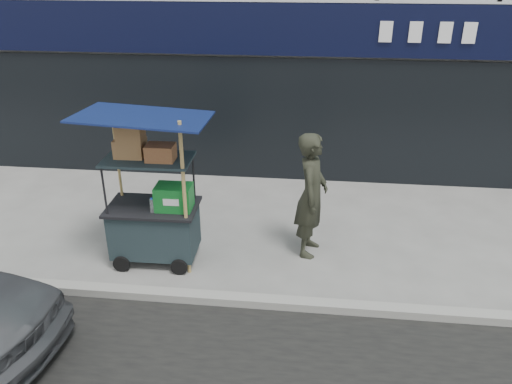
# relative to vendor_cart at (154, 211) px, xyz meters

# --- Properties ---
(ground) EXTENTS (80.00, 80.00, 0.00)m
(ground) POSITION_rel_vendor_cart_xyz_m (1.18, -0.72, -0.80)
(ground) COLOR slate
(ground) RESTS_ON ground
(curb) EXTENTS (80.00, 0.18, 0.12)m
(curb) POSITION_rel_vendor_cart_xyz_m (1.18, -0.92, -0.74)
(curb) COLOR gray
(curb) RESTS_ON ground
(vendor_cart) EXTENTS (1.72, 1.22, 2.29)m
(vendor_cart) POSITION_rel_vendor_cart_xyz_m (0.00, 0.00, 0.00)
(vendor_cart) COLOR black
(vendor_cart) RESTS_ON ground
(vendor_man) EXTENTS (0.55, 0.75, 1.89)m
(vendor_man) POSITION_rel_vendor_cart_xyz_m (2.22, 0.48, 0.14)
(vendor_man) COLOR #26281D
(vendor_man) RESTS_ON ground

